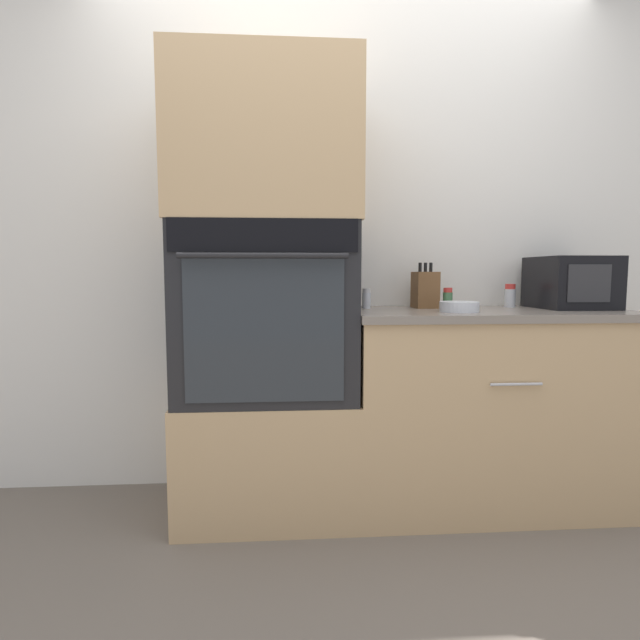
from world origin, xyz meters
name	(u,v)px	position (x,y,z in m)	size (l,w,h in m)	color
ground_plane	(362,537)	(0.00, 0.00, 0.00)	(12.00, 12.00, 0.00)	#6B6056
wall_back	(345,244)	(0.00, 0.63, 1.25)	(8.00, 0.05, 2.50)	silver
oven_cabinet_base	(269,451)	(-0.40, 0.30, 0.27)	(0.79, 0.60, 0.54)	tan
wall_oven	(267,311)	(-0.40, 0.30, 0.93)	(0.77, 0.64, 0.77)	black
oven_cabinet_upper	(265,148)	(-0.40, 0.30, 1.65)	(0.79, 0.60, 0.67)	tan
counter_unit	(485,406)	(0.63, 0.30, 0.46)	(1.28, 0.63, 0.93)	tan
microwave	(571,283)	(1.07, 0.37, 1.05)	(0.32, 0.36, 0.25)	black
knife_block	(425,290)	(0.37, 0.45, 1.02)	(0.11, 0.15, 0.22)	brown
bowl	(459,307)	(0.45, 0.18, 0.95)	(0.17, 0.17, 0.04)	silver
condiment_jar_near	(448,298)	(0.47, 0.39, 0.98)	(0.05, 0.05, 0.10)	#427047
condiment_jar_mid	(366,299)	(0.08, 0.43, 0.97)	(0.04, 0.04, 0.10)	silver
condiment_jar_far	(510,296)	(0.81, 0.46, 0.98)	(0.05, 0.05, 0.12)	silver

